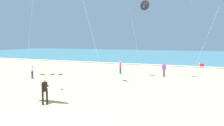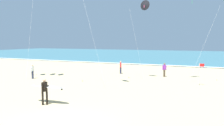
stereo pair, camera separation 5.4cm
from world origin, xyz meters
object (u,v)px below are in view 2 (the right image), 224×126
(surfer_lead, at_px, (46,88))
(lifeguard_flag, at_px, (200,72))
(kite_delta_charcoal_low, at_px, (145,5))
(bystander_white_top, at_px, (32,71))
(bystander_red_top, at_px, (121,67))
(bystander_purple_top, at_px, (164,70))

(surfer_lead, distance_m, lifeguard_flag, 13.69)
(kite_delta_charcoal_low, relative_size, bystander_white_top, 5.21)
(bystander_red_top, bearing_deg, bystander_purple_top, -2.98)
(bystander_white_top, relative_size, lifeguard_flag, 0.76)
(bystander_red_top, xyz_separation_m, bystander_white_top, (-7.31, -7.43, 0.00))
(surfer_lead, height_order, bystander_red_top, surfer_lead)
(bystander_red_top, height_order, bystander_white_top, same)
(kite_delta_charcoal_low, bearing_deg, lifeguard_flag, -10.17)
(kite_delta_charcoal_low, bearing_deg, bystander_purple_top, 60.55)
(surfer_lead, relative_size, bystander_purple_top, 1.59)
(kite_delta_charcoal_low, xyz_separation_m, lifeguard_flag, (5.57, -1.00, -6.44))
(bystander_red_top, distance_m, bystander_white_top, 10.42)
(lifeguard_flag, bearing_deg, bystander_white_top, -168.86)
(bystander_red_top, height_order, bystander_purple_top, same)
(kite_delta_charcoal_low, xyz_separation_m, bystander_white_top, (-11.21, -4.30, -6.90))
(lifeguard_flag, bearing_deg, surfer_lead, -129.41)
(kite_delta_charcoal_low, distance_m, bystander_purple_top, 7.63)
(bystander_red_top, xyz_separation_m, lifeguard_flag, (9.47, -4.13, 0.45))
(bystander_red_top, xyz_separation_m, bystander_purple_top, (5.50, -0.29, 0.00))
(bystander_white_top, bearing_deg, lifeguard_flag, 11.14)
(bystander_purple_top, bearing_deg, lifeguard_flag, -44.08)
(surfer_lead, height_order, lifeguard_flag, lifeguard_flag)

